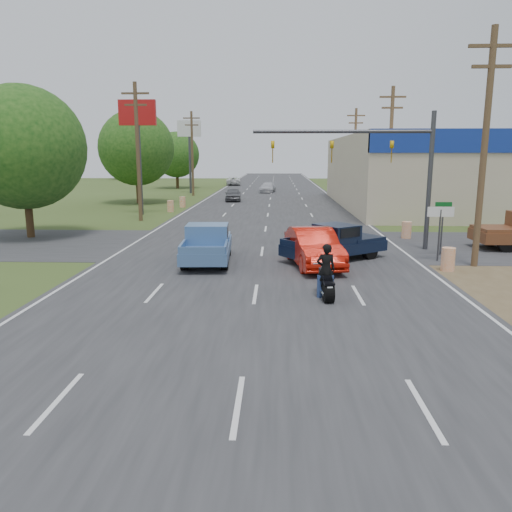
{
  "coord_description": "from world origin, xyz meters",
  "views": [
    {
      "loc": [
        0.73,
        -8.96,
        4.81
      ],
      "look_at": [
        0.0,
        8.42,
        1.3
      ],
      "focal_mm": 35.0,
      "sensor_mm": 36.0,
      "label": 1
    }
  ],
  "objects_px": {
    "red_convertible": "(313,248)",
    "motorcycle": "(326,285)",
    "rider": "(326,272)",
    "blue_pickup": "(208,243)",
    "distant_car_silver": "(268,187)",
    "navy_pickup": "(336,242)",
    "distant_car_grey": "(233,195)",
    "distant_car_white": "(233,181)"
  },
  "relations": [
    {
      "from": "navy_pickup",
      "to": "distant_car_silver",
      "type": "bearing_deg",
      "value": 148.84
    },
    {
      "from": "distant_car_grey",
      "to": "blue_pickup",
      "type": "bearing_deg",
      "value": -91.49
    },
    {
      "from": "red_convertible",
      "to": "navy_pickup",
      "type": "xyz_separation_m",
      "value": [
        1.17,
        1.4,
        0.02
      ]
    },
    {
      "from": "blue_pickup",
      "to": "distant_car_silver",
      "type": "relative_size",
      "value": 1.19
    },
    {
      "from": "motorcycle",
      "to": "navy_pickup",
      "type": "distance_m",
      "value": 6.59
    },
    {
      "from": "motorcycle",
      "to": "navy_pickup",
      "type": "bearing_deg",
      "value": 75.46
    },
    {
      "from": "motorcycle",
      "to": "distant_car_grey",
      "type": "xyz_separation_m",
      "value": [
        -6.41,
        37.22,
        0.22
      ]
    },
    {
      "from": "distant_car_grey",
      "to": "distant_car_white",
      "type": "bearing_deg",
      "value": 90.59
    },
    {
      "from": "red_convertible",
      "to": "motorcycle",
      "type": "relative_size",
      "value": 2.38
    },
    {
      "from": "red_convertible",
      "to": "distant_car_white",
      "type": "xyz_separation_m",
      "value": [
        -8.86,
        61.42,
        -0.15
      ]
    },
    {
      "from": "motorcycle",
      "to": "distant_car_silver",
      "type": "xyz_separation_m",
      "value": [
        -2.93,
        50.28,
        0.18
      ]
    },
    {
      "from": "rider",
      "to": "navy_pickup",
      "type": "bearing_deg",
      "value": -104.65
    },
    {
      "from": "navy_pickup",
      "to": "distant_car_grey",
      "type": "relative_size",
      "value": 1.27
    },
    {
      "from": "navy_pickup",
      "to": "distant_car_grey",
      "type": "distance_m",
      "value": 31.64
    },
    {
      "from": "rider",
      "to": "distant_car_silver",
      "type": "bearing_deg",
      "value": -91.53
    },
    {
      "from": "rider",
      "to": "blue_pickup",
      "type": "distance_m",
      "value": 7.52
    },
    {
      "from": "motorcycle",
      "to": "blue_pickup",
      "type": "height_order",
      "value": "blue_pickup"
    },
    {
      "from": "red_convertible",
      "to": "blue_pickup",
      "type": "relative_size",
      "value": 0.94
    },
    {
      "from": "red_convertible",
      "to": "motorcycle",
      "type": "bearing_deg",
      "value": -98.74
    },
    {
      "from": "motorcycle",
      "to": "rider",
      "type": "bearing_deg",
      "value": 90.0
    },
    {
      "from": "motorcycle",
      "to": "red_convertible",
      "type": "bearing_deg",
      "value": 85.87
    },
    {
      "from": "red_convertible",
      "to": "distant_car_white",
      "type": "distance_m",
      "value": 62.05
    },
    {
      "from": "blue_pickup",
      "to": "distant_car_silver",
      "type": "distance_m",
      "value": 44.52
    },
    {
      "from": "distant_car_white",
      "to": "distant_car_silver",
      "type": "bearing_deg",
      "value": 103.8
    },
    {
      "from": "distant_car_grey",
      "to": "distant_car_silver",
      "type": "height_order",
      "value": "distant_car_grey"
    },
    {
      "from": "blue_pickup",
      "to": "distant_car_silver",
      "type": "xyz_separation_m",
      "value": [
        1.93,
        44.48,
        -0.23
      ]
    },
    {
      "from": "motorcycle",
      "to": "blue_pickup",
      "type": "bearing_deg",
      "value": 125.09
    },
    {
      "from": "navy_pickup",
      "to": "distant_car_grey",
      "type": "xyz_separation_m",
      "value": [
        -7.52,
        30.74,
        -0.15
      ]
    },
    {
      "from": "motorcycle",
      "to": "rider",
      "type": "height_order",
      "value": "rider"
    },
    {
      "from": "rider",
      "to": "navy_pickup",
      "type": "height_order",
      "value": "rider"
    },
    {
      "from": "blue_pickup",
      "to": "rider",
      "type": "bearing_deg",
      "value": -52.99
    },
    {
      "from": "motorcycle",
      "to": "distant_car_white",
      "type": "bearing_deg",
      "value": 92.79
    },
    {
      "from": "rider",
      "to": "distant_car_grey",
      "type": "height_order",
      "value": "rider"
    },
    {
      "from": "motorcycle",
      "to": "distant_car_grey",
      "type": "relative_size",
      "value": 0.52
    },
    {
      "from": "red_convertible",
      "to": "rider",
      "type": "relative_size",
      "value": 2.81
    },
    {
      "from": "red_convertible",
      "to": "blue_pickup",
      "type": "distance_m",
      "value": 4.85
    },
    {
      "from": "navy_pickup",
      "to": "distant_car_grey",
      "type": "bearing_deg",
      "value": 157.32
    },
    {
      "from": "red_convertible",
      "to": "distant_car_grey",
      "type": "xyz_separation_m",
      "value": [
        -6.35,
        32.14,
        -0.13
      ]
    },
    {
      "from": "rider",
      "to": "distant_car_grey",
      "type": "bearing_deg",
      "value": -85.08
    },
    {
      "from": "rider",
      "to": "distant_car_silver",
      "type": "height_order",
      "value": "rider"
    },
    {
      "from": "distant_car_grey",
      "to": "rider",
      "type": "bearing_deg",
      "value": -84.54
    },
    {
      "from": "red_convertible",
      "to": "distant_car_white",
      "type": "relative_size",
      "value": 1.03
    }
  ]
}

